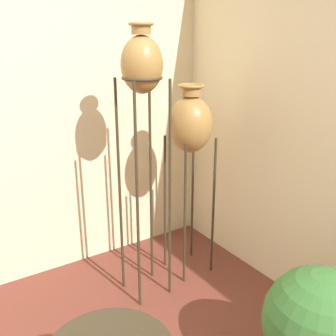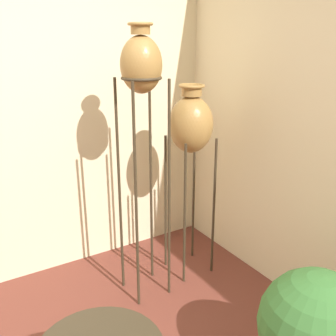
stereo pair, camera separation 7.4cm
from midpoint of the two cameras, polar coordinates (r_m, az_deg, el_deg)
vase_stand_tall at (r=2.60m, az=-3.04°, el=13.33°), size 0.28×0.28×1.94m
vase_stand_medium at (r=2.95m, az=4.07°, el=6.04°), size 0.33×0.33×1.53m
potted_plant at (r=2.36m, az=21.44°, el=-21.37°), size 0.60×0.60×0.75m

